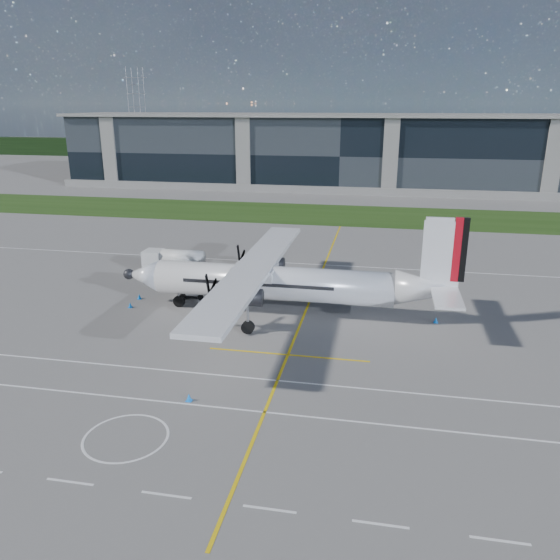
{
  "coord_description": "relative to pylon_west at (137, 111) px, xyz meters",
  "views": [
    {
      "loc": [
        9.34,
        -42.0,
        17.66
      ],
      "look_at": [
        0.73,
        2.71,
        2.9
      ],
      "focal_mm": 35.0,
      "sensor_mm": 36.0,
      "label": 1
    }
  ],
  "objects": [
    {
      "name": "ground",
      "position": [
        80.0,
        -110.0,
        -15.0
      ],
      "size": [
        400.0,
        400.0,
        0.0
      ],
      "primitive_type": "plane",
      "color": "#5B5856",
      "rests_on": "ground"
    },
    {
      "name": "grass_strip",
      "position": [
        80.0,
        -102.0,
        -14.98
      ],
      "size": [
        400.0,
        18.0,
        0.04
      ],
      "primitive_type": "cube",
      "color": "#1E3C10",
      "rests_on": "ground"
    },
    {
      "name": "terminal_building",
      "position": [
        80.0,
        -70.0,
        -7.5
      ],
      "size": [
        120.0,
        20.0,
        15.0
      ],
      "primitive_type": "cube",
      "color": "black",
      "rests_on": "ground"
    },
    {
      "name": "tree_line",
      "position": [
        80.0,
        -10.0,
        -12.0
      ],
      "size": [
        400.0,
        6.0,
        6.0
      ],
      "primitive_type": "cube",
      "color": "black",
      "rests_on": "ground"
    },
    {
      "name": "pylon_west",
      "position": [
        0.0,
        0.0,
        0.0
      ],
      "size": [
        9.0,
        4.6,
        30.0
      ],
      "primitive_type": null,
      "color": "gray",
      "rests_on": "ground"
    },
    {
      "name": "yellow_taxiway_centerline",
      "position": [
        83.0,
        -140.0,
        -14.99
      ],
      "size": [
        0.2,
        70.0,
        0.01
      ],
      "primitive_type": "cube",
      "color": "yellow",
      "rests_on": "ground"
    },
    {
      "name": "white_lane_line",
      "position": [
        80.0,
        -164.0,
        -14.99
      ],
      "size": [
        90.0,
        0.15,
        0.01
      ],
      "primitive_type": "cube",
      "color": "white",
      "rests_on": "ground"
    },
    {
      "name": "turboprop_aircraft",
      "position": [
        81.32,
        -147.99,
        -10.42
      ],
      "size": [
        29.47,
        30.56,
        9.17
      ],
      "primitive_type": null,
      "color": "white",
      "rests_on": "ground"
    },
    {
      "name": "fuel_tanker_truck",
      "position": [
        66.77,
        -138.27,
        -13.68
      ],
      "size": [
        7.06,
        2.29,
        2.65
      ],
      "primitive_type": null,
      "color": "silver",
      "rests_on": "ground"
    },
    {
      "name": "baggage_tug",
      "position": [
        71.99,
        -145.16,
        -14.12
      ],
      "size": [
        2.95,
        1.77,
        1.77
      ],
      "primitive_type": null,
      "color": "silver",
      "rests_on": "ground"
    },
    {
      "name": "ground_crew_person",
      "position": [
        70.82,
        -145.65,
        -13.92
      ],
      "size": [
        0.7,
        0.93,
        2.16
      ],
      "primitive_type": "imported",
      "rotation": [
        0.0,
        0.0,
        1.49
      ],
      "color": "#F25907",
      "rests_on": "ground"
    },
    {
      "name": "safety_cone_nose_port",
      "position": [
        67.2,
        -149.04,
        -14.75
      ],
      "size": [
        0.36,
        0.36,
        0.5
      ],
      "primitive_type": "cone",
      "color": "blue",
      "rests_on": "ground"
    },
    {
      "name": "safety_cone_nose_stbd",
      "position": [
        67.03,
        -146.75,
        -14.75
      ],
      "size": [
        0.36,
        0.36,
        0.5
      ],
      "primitive_type": "cone",
      "color": "blue",
      "rests_on": "ground"
    },
    {
      "name": "safety_cone_portwing",
      "position": [
        78.09,
        -163.6,
        -14.75
      ],
      "size": [
        0.36,
        0.36,
        0.5
      ],
      "primitive_type": "cone",
      "color": "blue",
      "rests_on": "ground"
    },
    {
      "name": "safety_cone_tail",
      "position": [
        94.2,
        -147.5,
        -14.75
      ],
      "size": [
        0.36,
        0.36,
        0.5
      ],
      "primitive_type": "cone",
      "color": "blue",
      "rests_on": "ground"
    },
    {
      "name": "safety_cone_stbdwing",
      "position": [
        78.23,
        -132.44,
        -14.75
      ],
      "size": [
        0.36,
        0.36,
        0.5
      ],
      "primitive_type": "cone",
      "color": "blue",
      "rests_on": "ground"
    }
  ]
}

